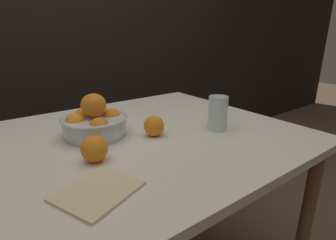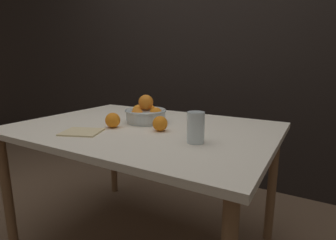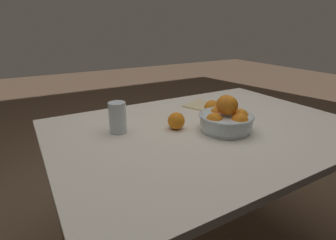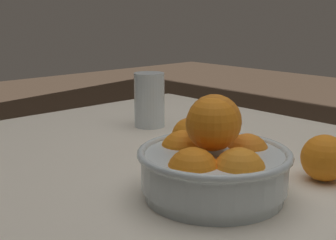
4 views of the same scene
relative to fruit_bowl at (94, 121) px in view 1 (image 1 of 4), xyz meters
name	(u,v)px [view 1 (image 1 of 4)]	position (x,y,z in m)	size (l,w,h in m)	color
dining_table	(116,158)	(0.04, -0.08, -0.13)	(1.34, 0.96, 0.72)	beige
fruit_bowl	(94,121)	(0.00, 0.00, 0.00)	(0.23, 0.23, 0.16)	silver
juice_glass	(218,114)	(0.40, -0.22, 0.01)	(0.07, 0.07, 0.13)	#F4A314
orange_loose_near_bowl	(94,149)	(-0.08, -0.19, -0.02)	(0.08, 0.08, 0.08)	orange
orange_loose_front	(154,126)	(0.17, -0.13, -0.02)	(0.07, 0.07, 0.07)	orange
napkin	(98,191)	(-0.13, -0.34, -0.05)	(0.18, 0.15, 0.01)	beige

